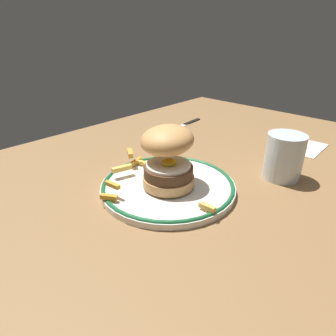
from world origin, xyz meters
The scene contains 7 objects.
ground_plane centered at (0.00, 0.00, -2.00)cm, with size 145.04×85.80×4.00cm, color olive.
dinner_plate centered at (2.87, -1.89, 0.84)cm, with size 25.72×25.72×1.60cm.
burger centered at (2.84, -1.83, 7.17)cm, with size 12.22×12.08×11.22cm.
fries_pile centered at (2.19, 3.98, 2.57)cm, with size 21.88×25.69×2.97cm.
water_glass centered at (22.72, -15.49, 4.14)cm, with size 7.62×7.62×9.35cm.
knife centered at (36.64, 22.09, 0.26)cm, with size 18.06×2.74×0.70cm.
napkin centered at (42.66, -12.09, 0.20)cm, with size 12.31×10.40×0.40cm, color silver.
Camera 1 is at (-32.70, -35.28, 28.48)cm, focal length 31.13 mm.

